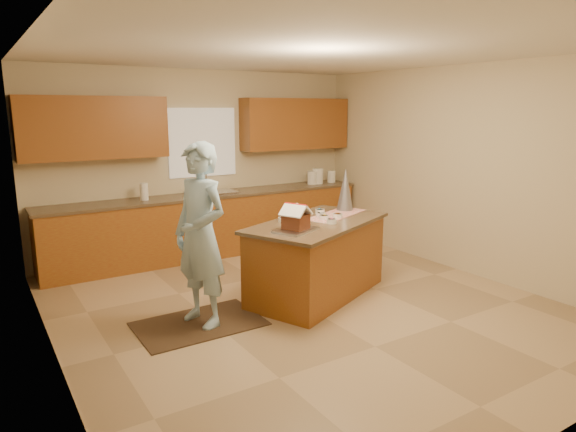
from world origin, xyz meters
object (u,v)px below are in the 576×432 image
object	(u,v)px
island_base	(317,260)
gingerbread_house	(296,219)
tinsel_tree	(345,190)
boy	(201,235)

from	to	relation	value
island_base	gingerbread_house	bearing A→B (deg)	-174.81
tinsel_tree	gingerbread_house	world-z (taller)	tinsel_tree
tinsel_tree	boy	world-z (taller)	boy
boy	gingerbread_house	size ratio (longest dim) A/B	5.20
boy	island_base	bearing A→B (deg)	74.72
tinsel_tree	boy	size ratio (longest dim) A/B	0.29
boy	gingerbread_house	distance (m)	1.00
tinsel_tree	gingerbread_house	distance (m)	1.29
tinsel_tree	island_base	bearing A→B (deg)	-152.93
tinsel_tree	gingerbread_house	bearing A→B (deg)	-152.30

